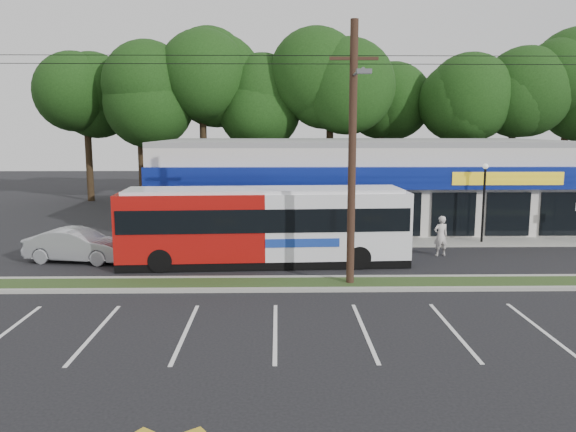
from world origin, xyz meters
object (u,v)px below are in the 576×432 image
at_px(utility_pole, 348,146).
at_px(car_dark, 355,238).
at_px(metrobus, 264,224).
at_px(pedestrian_a, 441,236).
at_px(pedestrian_b, 373,233).
at_px(car_silver, 77,245).
at_px(lamp_post, 484,194).

height_order(utility_pole, car_dark, utility_pole).
bearing_deg(metrobus, pedestrian_a, 7.28).
bearing_deg(pedestrian_b, utility_pole, 99.92).
bearing_deg(utility_pole, car_dark, 78.76).
xyz_separation_m(pedestrian_a, pedestrian_b, (-3.11, 0.95, -0.00)).
distance_m(car_silver, pedestrian_a, 17.00).
distance_m(utility_pole, pedestrian_a, 8.49).
relative_size(car_dark, car_silver, 0.92).
xyz_separation_m(metrobus, car_silver, (-8.59, 0.63, -1.06)).
bearing_deg(car_silver, pedestrian_a, -77.86).
distance_m(metrobus, car_dark, 5.10).
bearing_deg(car_silver, metrobus, -84.97).
height_order(metrobus, car_dark, metrobus).
distance_m(pedestrian_a, pedestrian_b, 3.25).
height_order(utility_pole, pedestrian_a, utility_pole).
height_order(metrobus, pedestrian_b, metrobus).
bearing_deg(pedestrian_a, lamp_post, -148.80).
relative_size(pedestrian_a, pedestrian_b, 1.00).
height_order(utility_pole, car_silver, utility_pole).
distance_m(car_silver, pedestrian_b, 13.99).
height_order(lamp_post, car_dark, lamp_post).
height_order(metrobus, car_silver, metrobus).
relative_size(car_dark, pedestrian_a, 2.18).
bearing_deg(car_dark, pedestrian_b, -83.41).
bearing_deg(car_dark, lamp_post, -76.55).
xyz_separation_m(metrobus, pedestrian_b, (5.28, 2.45, -0.85)).
xyz_separation_m(lamp_post, metrobus, (-11.41, -4.30, -0.85)).
distance_m(lamp_post, pedestrian_a, 4.46).
relative_size(metrobus, pedestrian_a, 6.65).
bearing_deg(car_silver, pedestrian_b, -73.33).
bearing_deg(pedestrian_b, lamp_post, -134.50).
distance_m(utility_pole, metrobus, 6.02).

